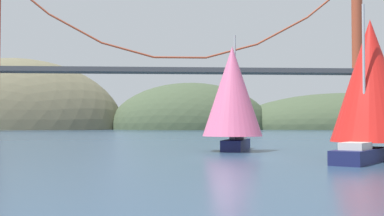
% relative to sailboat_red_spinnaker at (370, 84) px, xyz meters
% --- Properties ---
extents(ground_plane, '(360.00, 360.00, 0.00)m').
position_rel_sailboat_red_spinnaker_xyz_m(ground_plane, '(-7.16, 1.83, -4.17)').
color(ground_plane, '#2D4760').
extents(headland_center, '(55.65, 44.00, 31.86)m').
position_rel_sailboat_red_spinnaker_xyz_m(headland_center, '(-2.16, 136.83, -4.17)').
color(headland_center, '#425138').
rests_on(headland_center, ground_plane).
extents(headland_left, '(74.48, 44.00, 47.97)m').
position_rel_sailboat_red_spinnaker_xyz_m(headland_left, '(-62.16, 136.83, -4.17)').
color(headland_left, '#6B664C').
rests_on(headland_left, ground_plane).
extents(headland_right, '(82.98, 44.00, 25.33)m').
position_rel_sailboat_red_spinnaker_xyz_m(headland_right, '(52.84, 136.83, -4.17)').
color(headland_right, '#425138').
rests_on(headland_right, ground_plane).
extents(suspension_bridge, '(130.19, 6.00, 41.11)m').
position_rel_sailboat_red_spinnaker_xyz_m(suspension_bridge, '(-7.16, 96.83, 13.60)').
color(suspension_bridge, '#A34228').
rests_on(suspension_bridge, ground_plane).
extents(sailboat_red_spinnaker, '(6.69, 7.31, 8.31)m').
position_rel_sailboat_red_spinnaker_xyz_m(sailboat_red_spinnaker, '(0.00, 0.00, 0.00)').
color(sailboat_red_spinnaker, '#191E4C').
rests_on(sailboat_red_spinnaker, ground_plane).
extents(sailboat_pink_spinnaker, '(5.36, 7.48, 8.58)m').
position_rel_sailboat_red_spinnaker_xyz_m(sailboat_pink_spinnaker, '(-6.32, 8.63, -0.07)').
color(sailboat_pink_spinnaker, '#191E4C').
rests_on(sailboat_pink_spinnaker, ground_plane).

